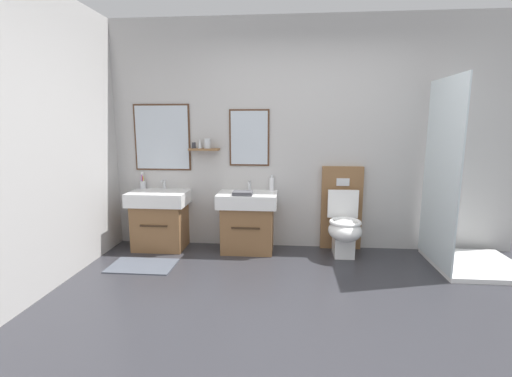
{
  "coord_description": "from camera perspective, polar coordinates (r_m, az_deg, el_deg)",
  "views": [
    {
      "loc": [
        -0.2,
        -2.59,
        1.49
      ],
      "look_at": [
        -0.56,
        1.52,
        0.76
      ],
      "focal_mm": 25.61,
      "sensor_mm": 36.0,
      "label": 1
    }
  ],
  "objects": [
    {
      "name": "ground_plane",
      "position": [
        3.02,
        8.71,
        -20.78
      ],
      "size": [
        6.08,
        4.99,
        0.1
      ],
      "primitive_type": "cube",
      "color": "#2D2D33",
      "rests_on": "ground"
    },
    {
      "name": "wall_back",
      "position": [
        4.43,
        7.46,
        8.16
      ],
      "size": [
        4.88,
        0.27,
        2.71
      ],
      "color": "#B7B5B2",
      "rests_on": "ground"
    },
    {
      "name": "folded_hand_towel",
      "position": [
        4.11,
        -2.09,
        -0.75
      ],
      "size": [
        0.22,
        0.16,
        0.04
      ],
      "primitive_type": "cube",
      "color": "#47474C",
      "rests_on": "vanity_sink_right"
    },
    {
      "name": "soap_dispenser",
      "position": [
        4.39,
        2.47,
        0.74
      ],
      "size": [
        0.06,
        0.06,
        0.19
      ],
      "color": "white",
      "rests_on": "vanity_sink_right"
    },
    {
      "name": "toothbrush_cup",
      "position": [
        4.73,
        -17.26,
        0.67
      ],
      "size": [
        0.07,
        0.07,
        0.21
      ],
      "color": "silver",
      "rests_on": "vanity_sink_left"
    },
    {
      "name": "toilet",
      "position": [
        4.36,
        13.43,
        -5.07
      ],
      "size": [
        0.48,
        0.62,
        1.0
      ],
      "color": "brown",
      "rests_on": "ground"
    },
    {
      "name": "vanity_sink_right",
      "position": [
        4.33,
        -1.3,
        -4.94
      ],
      "size": [
        0.68,
        0.5,
        0.7
      ],
      "color": "brown",
      "rests_on": "ground"
    },
    {
      "name": "bath_mat",
      "position": [
        4.15,
        -17.33,
        -11.43
      ],
      "size": [
        0.68,
        0.44,
        0.01
      ],
      "primitive_type": "cube",
      "color": "#474C56",
      "rests_on": "ground"
    },
    {
      "name": "tap_on_left_sink",
      "position": [
        4.65,
        -14.22,
        0.82
      ],
      "size": [
        0.03,
        0.13,
        0.11
      ],
      "color": "silver",
      "rests_on": "vanity_sink_left"
    },
    {
      "name": "vanity_sink_left",
      "position": [
        4.56,
        -14.74,
        -4.47
      ],
      "size": [
        0.68,
        0.5,
        0.7
      ],
      "color": "brown",
      "rests_on": "ground"
    },
    {
      "name": "tap_on_right_sink",
      "position": [
        4.42,
        -1.06,
        0.65
      ],
      "size": [
        0.03,
        0.13,
        0.11
      ],
      "color": "silver",
      "rests_on": "vanity_sink_right"
    },
    {
      "name": "shower_tray",
      "position": [
        4.38,
        29.41,
        -5.35
      ],
      "size": [
        0.87,
        0.88,
        1.95
      ],
      "color": "white",
      "rests_on": "ground"
    }
  ]
}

